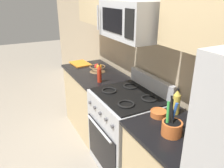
% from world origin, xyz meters
% --- Properties ---
extents(wall_back, '(8.00, 0.10, 2.60)m').
position_xyz_m(wall_back, '(0.00, 1.10, 1.30)').
color(wall_back, tan).
rests_on(wall_back, ground).
extents(counter_left, '(1.05, 0.66, 0.91)m').
position_xyz_m(counter_left, '(-0.92, 0.70, 0.46)').
color(counter_left, tan).
rests_on(counter_left, ground).
extents(range_oven, '(0.76, 0.70, 1.09)m').
position_xyz_m(range_oven, '(-0.00, 0.70, 0.47)').
color(range_oven, '#B2B5BA').
rests_on(range_oven, ground).
extents(microwave, '(0.69, 0.44, 0.34)m').
position_xyz_m(microwave, '(-0.00, 0.73, 1.70)').
color(microwave, '#B2B5BA').
extents(utensil_crock, '(0.16, 0.16, 0.33)m').
position_xyz_m(utensil_crock, '(0.75, 0.63, 0.98)').
color(utensil_crock, '#D1662D').
rests_on(utensil_crock, counter_right).
extents(fruit_basket, '(0.23, 0.23, 0.11)m').
position_xyz_m(fruit_basket, '(-0.90, 0.74, 0.96)').
color(fruit_basket, brown).
rests_on(fruit_basket, counter_left).
extents(cutting_board, '(0.36, 0.27, 0.02)m').
position_xyz_m(cutting_board, '(-1.35, 0.65, 0.92)').
color(cutting_board, orange).
rests_on(cutting_board, counter_left).
extents(bottle_hot_sauce, '(0.05, 0.05, 0.23)m').
position_xyz_m(bottle_hot_sauce, '(-0.52, 0.60, 1.02)').
color(bottle_hot_sauce, red).
rests_on(bottle_hot_sauce, counter_left).
extents(bottle_vinegar, '(0.06, 0.06, 0.19)m').
position_xyz_m(bottle_vinegar, '(0.92, 0.70, 1.00)').
color(bottle_vinegar, silver).
rests_on(bottle_vinegar, counter_right).
extents(bottle_oil, '(0.07, 0.07, 0.25)m').
position_xyz_m(bottle_oil, '(0.51, 0.89, 1.03)').
color(bottle_oil, gold).
rests_on(bottle_oil, counter_right).
extents(prep_bowl, '(0.15, 0.15, 0.06)m').
position_xyz_m(prep_bowl, '(0.48, 0.72, 0.94)').
color(prep_bowl, '#D1662D').
rests_on(prep_bowl, counter_right).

